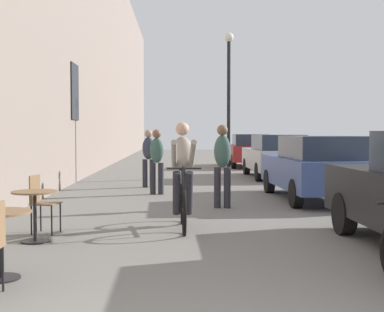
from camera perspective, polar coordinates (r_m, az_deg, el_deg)
The scene contains 12 objects.
building_facade_left at distance 17.52m, azimuth -13.08°, elevation 14.33°, with size 0.54×68.00×10.27m.
cafe_table_near at distance 5.99m, azimuth -19.83°, elevation -7.46°, with size 0.64×0.64×0.72m.
cafe_table_mid at distance 7.83m, azimuth -16.48°, elevation -5.07°, with size 0.64×0.64×0.72m.
cafe_chair_mid_toward_street at distance 8.47m, azimuth -15.85°, elevation -4.51°, with size 0.44×0.44×0.89m.
cyclist_on_bicycle at distance 8.62m, azimuth -0.99°, elevation -2.33°, with size 0.52×1.76×1.74m.
pedestrian_near at distance 10.83m, azimuth 3.27°, elevation -0.55°, with size 0.36×0.27×1.70m.
pedestrian_mid at distance 13.22m, azimuth -3.79°, elevation -0.20°, with size 0.35×0.26×1.62m.
pedestrian_far at distance 14.93m, azimuth -4.68°, elevation 0.12°, with size 0.35×0.25×1.62m.
street_lamp at distance 18.19m, azimuth 3.95°, elevation 7.49°, with size 0.32×0.32×4.90m.
parked_car_second at distance 12.43m, azimuth 13.14°, elevation -1.13°, with size 1.83×4.16×1.46m.
parked_car_third at distance 18.19m, azimuth 8.93°, elevation 0.06°, with size 1.77×4.12×1.46m.
parked_car_fourth at distance 23.80m, azimuth 6.15°, elevation 0.65°, with size 1.85×4.15×1.45m.
Camera 1 is at (-0.10, -2.82, 1.55)m, focal length 49.82 mm.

